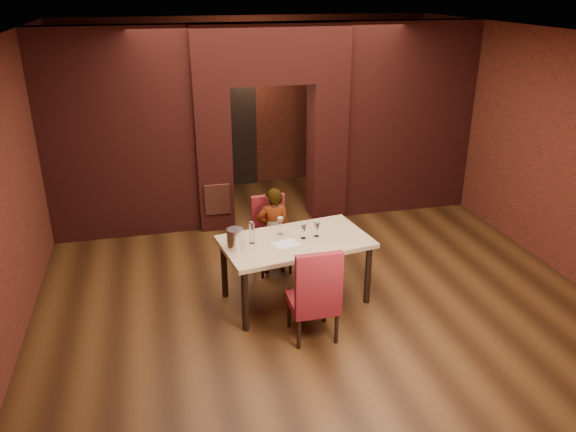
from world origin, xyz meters
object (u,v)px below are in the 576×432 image
object	(u,v)px
wine_glass_c	(317,229)
water_bottle	(252,232)
potted_plant	(312,249)
chair_far	(272,236)
wine_bucket	(235,239)
wine_glass_a	(280,226)
chair_near	(313,291)
dining_table	(295,270)
wine_glass_b	(303,231)
person_seated	(274,231)

from	to	relation	value
wine_glass_c	water_bottle	bearing A→B (deg)	-179.87
potted_plant	water_bottle	bearing A→B (deg)	-138.68
potted_plant	chair_far	bearing A→B (deg)	-172.58
wine_glass_c	wine_bucket	size ratio (longest dim) A/B	0.78
chair_far	potted_plant	xyz separation A→B (m)	(0.61, 0.08, -0.32)
wine_glass_a	water_bottle	distance (m)	0.42
chair_near	water_bottle	world-z (taller)	chair_near
chair_near	wine_bucket	size ratio (longest dim) A/B	4.63
chair_near	water_bottle	xyz separation A→B (m)	(-0.53, 0.84, 0.41)
dining_table	chair_near	bearing A→B (deg)	-99.41
chair_far	wine_bucket	bearing A→B (deg)	-129.00
chair_near	wine_glass_b	bearing A→B (deg)	-98.08
wine_glass_b	potted_plant	distance (m)	1.24
wine_glass_c	potted_plant	xyz separation A→B (m)	(0.22, 0.91, -0.73)
wine_bucket	chair_far	bearing A→B (deg)	55.10
chair_far	wine_glass_a	distance (m)	0.79
chair_near	wine_glass_b	distance (m)	0.91
wine_glass_b	potted_plant	bearing A→B (deg)	66.88
wine_bucket	chair_near	bearing A→B (deg)	-45.23
wine_glass_a	dining_table	bearing A→B (deg)	-52.93
person_seated	wine_bucket	size ratio (longest dim) A/B	5.04
chair_far	wine_glass_b	size ratio (longest dim) A/B	5.33
chair_near	water_bottle	bearing A→B (deg)	-58.16
wine_glass_c	water_bottle	world-z (taller)	water_bottle
potted_plant	wine_bucket	bearing A→B (deg)	-141.36
wine_bucket	wine_glass_b	bearing A→B (deg)	5.10
person_seated	potted_plant	distance (m)	0.74
chair_near	wine_glass_a	size ratio (longest dim) A/B	4.98
chair_far	potted_plant	size ratio (longest dim) A/B	2.54
dining_table	wine_glass_a	distance (m)	0.59
person_seated	potted_plant	size ratio (longest dim) A/B	3.02
dining_table	potted_plant	bearing A→B (deg)	53.30
wine_glass_b	wine_glass_c	distance (m)	0.18
chair_far	wine_bucket	distance (m)	1.20
water_bottle	wine_glass_b	bearing A→B (deg)	-1.17
wine_glass_c	wine_bucket	distance (m)	1.03
dining_table	wine_glass_a	world-z (taller)	wine_glass_a
water_bottle	potted_plant	size ratio (longest dim) A/B	0.69
person_seated	wine_glass_a	distance (m)	0.69
dining_table	person_seated	xyz separation A→B (m)	(-0.10, 0.79, 0.20)
chair_far	wine_glass_a	world-z (taller)	wine_glass_a
person_seated	wine_bucket	xyz separation A→B (m)	(-0.65, -0.85, 0.34)
person_seated	water_bottle	xyz separation A→B (m)	(-0.43, -0.76, 0.36)
wine_glass_a	potted_plant	size ratio (longest dim) A/B	0.56
person_seated	wine_glass_a	world-z (taller)	person_seated
wine_glass_a	wine_glass_c	size ratio (longest dim) A/B	1.19
dining_table	chair_near	distance (m)	0.82
person_seated	wine_glass_a	size ratio (longest dim) A/B	5.43
wine_glass_c	potted_plant	size ratio (longest dim) A/B	0.47
wine_glass_c	wine_bucket	xyz separation A→B (m)	(-1.03, -0.09, 0.03)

